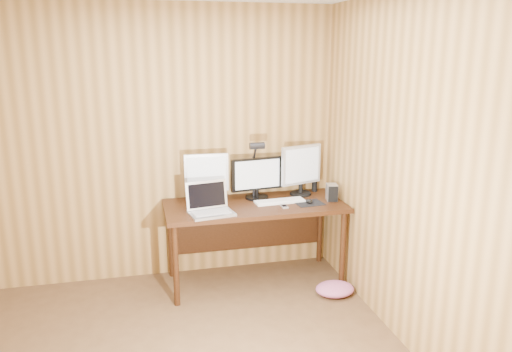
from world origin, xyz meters
name	(u,v)px	position (x,y,z in m)	size (l,w,h in m)	color
room_shell	(153,215)	(0.00, 0.00, 1.25)	(4.00, 4.00, 4.00)	brown
desk	(253,214)	(0.93, 1.70, 0.63)	(1.60, 0.70, 0.75)	black
monitor_center	(257,178)	(0.99, 1.79, 0.95)	(0.49, 0.21, 0.39)	black
monitor_left	(207,176)	(0.52, 1.79, 0.99)	(0.39, 0.19, 0.44)	black
monitor_right	(301,168)	(1.42, 1.82, 1.01)	(0.41, 0.20, 0.48)	black
laptop	(209,206)	(0.50, 1.47, 0.81)	(0.40, 0.34, 0.26)	silver
keyboard	(280,201)	(1.16, 1.62, 0.76)	(0.46, 0.17, 0.02)	white
mousepad	(309,203)	(1.41, 1.53, 0.75)	(0.24, 0.20, 0.00)	black
mouse	(309,201)	(1.41, 1.53, 0.77)	(0.06, 0.10, 0.03)	black
hard_drive	(332,192)	(1.64, 1.58, 0.82)	(0.12, 0.15, 0.15)	silver
phone	(284,206)	(1.16, 1.48, 0.76)	(0.05, 0.10, 0.01)	silver
speaker	(315,185)	(1.59, 1.90, 0.81)	(0.05, 0.05, 0.13)	black
desk_lamp	(255,161)	(0.97, 1.76, 1.11)	(0.13, 0.19, 0.58)	black
fabric_pile	(335,289)	(1.55, 1.20, 0.05)	(0.34, 0.28, 0.11)	#B45780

